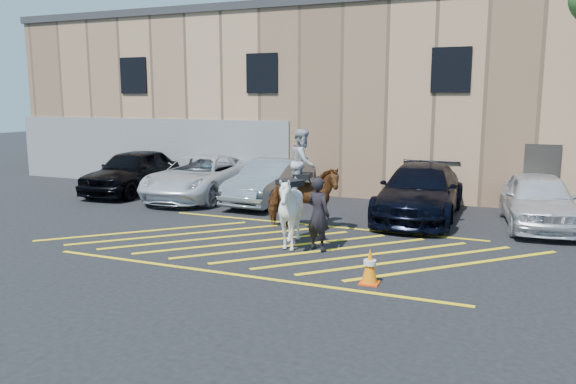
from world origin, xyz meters
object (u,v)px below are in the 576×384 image
at_px(saddled_white, 290,211).
at_px(car_white_pickup, 200,177).
at_px(car_silver_sedan, 271,182).
at_px(handler, 318,214).
at_px(mounted_bay, 303,190).
at_px(car_black_suv, 133,171).
at_px(traffic_cone, 370,266).
at_px(car_white_suv, 538,200).
at_px(car_blue_suv, 420,192).

bearing_deg(saddled_white, car_white_pickup, 137.68).
bearing_deg(car_silver_sedan, handler, -53.16).
relative_size(car_white_pickup, mounted_bay, 1.99).
distance_m(car_black_suv, car_white_pickup, 3.00).
relative_size(car_silver_sedan, saddled_white, 2.14).
bearing_deg(car_white_pickup, car_black_suv, 175.85).
distance_m(car_silver_sedan, traffic_cone, 9.00).
height_order(car_silver_sedan, mounted_bay, mounted_bay).
bearing_deg(car_white_pickup, mounted_bay, -36.34).
bearing_deg(car_black_suv, mounted_bay, -25.36).
bearing_deg(mounted_bay, car_white_suv, 25.45).
bearing_deg(mounted_bay, car_white_pickup, 148.37).
height_order(car_white_pickup, traffic_cone, car_white_pickup).
bearing_deg(mounted_bay, car_silver_sedan, 126.54).
xyz_separation_m(car_black_suv, car_blue_suv, (11.11, -0.37, -0.03)).
bearing_deg(car_black_suv, traffic_cone, -36.27).
distance_m(car_silver_sedan, mounted_bay, 4.17).
bearing_deg(handler, car_white_pickup, -17.01).
distance_m(handler, traffic_cone, 2.69).
bearing_deg(car_silver_sedan, mounted_bay, -51.17).
relative_size(car_silver_sedan, mounted_bay, 1.63).
height_order(car_silver_sedan, car_blue_suv, car_blue_suv).
bearing_deg(saddled_white, handler, 3.20).
xyz_separation_m(car_white_pickup, traffic_cone, (8.26, -7.13, -0.42)).
distance_m(car_black_suv, car_blue_suv, 11.12).
xyz_separation_m(car_black_suv, car_white_pickup, (3.00, 0.03, -0.06)).
xyz_separation_m(car_white_pickup, car_white_suv, (11.46, -0.37, -0.00)).
distance_m(handler, mounted_bay, 2.24).
relative_size(car_white_suv, traffic_cone, 6.29).
bearing_deg(car_white_suv, saddled_white, -146.61).
distance_m(car_white_pickup, traffic_cone, 10.92).
xyz_separation_m(car_black_suv, traffic_cone, (11.25, -7.10, -0.48)).
bearing_deg(car_blue_suv, traffic_cone, -89.96).
height_order(car_black_suv, car_blue_suv, car_black_suv).
xyz_separation_m(car_black_suv, mounted_bay, (8.33, -3.26, 0.30)).
height_order(car_white_pickup, mounted_bay, mounted_bay).
height_order(car_white_suv, saddled_white, saddled_white).
relative_size(car_black_suv, car_silver_sedan, 1.08).
height_order(handler, saddled_white, saddled_white).
relative_size(saddled_white, traffic_cone, 2.97).
height_order(car_white_pickup, car_silver_sedan, car_white_pickup).
bearing_deg(saddled_white, car_black_suv, 149.24).
relative_size(car_white_suv, mounted_bay, 1.62).
bearing_deg(saddled_white, car_blue_suv, 63.88).
bearing_deg(car_black_suv, car_blue_suv, -5.91).
distance_m(car_black_suv, car_white_suv, 14.46).
distance_m(car_black_suv, car_silver_sedan, 5.86).
height_order(car_silver_sedan, handler, handler).
bearing_deg(handler, car_blue_suv, -87.21).
height_order(car_black_suv, car_silver_sedan, car_black_suv).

